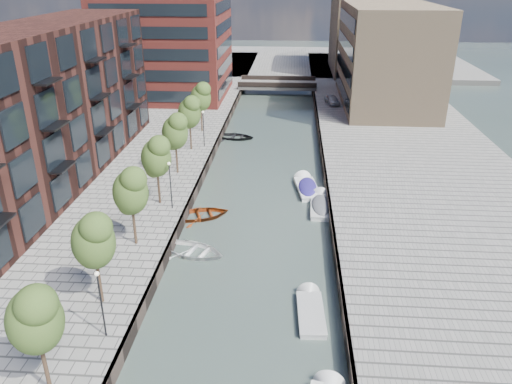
# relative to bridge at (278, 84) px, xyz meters

# --- Properties ---
(water) EXTENTS (300.00, 300.00, 0.00)m
(water) POSITION_rel_bridge_xyz_m (0.00, -32.00, -1.39)
(water) COLOR #38473F
(water) RESTS_ON ground
(quay_right) EXTENTS (20.00, 140.00, 1.00)m
(quay_right) POSITION_rel_bridge_xyz_m (16.00, -32.00, -0.89)
(quay_right) COLOR gray
(quay_right) RESTS_ON ground
(quay_wall_left) EXTENTS (0.25, 140.00, 1.00)m
(quay_wall_left) POSITION_rel_bridge_xyz_m (-6.10, -32.00, -0.89)
(quay_wall_left) COLOR #332823
(quay_wall_left) RESTS_ON ground
(quay_wall_right) EXTENTS (0.25, 140.00, 1.00)m
(quay_wall_right) POSITION_rel_bridge_xyz_m (6.10, -32.00, -0.89)
(quay_wall_right) COLOR #332823
(quay_wall_right) RESTS_ON ground
(far_closure) EXTENTS (80.00, 40.00, 1.00)m
(far_closure) POSITION_rel_bridge_xyz_m (0.00, 28.00, -0.89)
(far_closure) COLOR gray
(far_closure) RESTS_ON ground
(apartment_block) EXTENTS (8.00, 38.00, 14.00)m
(apartment_block) POSITION_rel_bridge_xyz_m (-20.00, -42.00, 6.61)
(apartment_block) COLOR black
(apartment_block) RESTS_ON quay_left
(tan_block_near) EXTENTS (12.00, 25.00, 14.00)m
(tan_block_near) POSITION_rel_bridge_xyz_m (16.00, -10.00, 6.61)
(tan_block_near) COLOR #997E5E
(tan_block_near) RESTS_ON quay_right
(tan_block_far) EXTENTS (12.00, 20.00, 16.00)m
(tan_block_far) POSITION_rel_bridge_xyz_m (16.00, 16.00, 7.61)
(tan_block_far) COLOR #997E5E
(tan_block_far) RESTS_ON quay_right
(bridge) EXTENTS (13.00, 6.00, 1.30)m
(bridge) POSITION_rel_bridge_xyz_m (0.00, 0.00, 0.00)
(bridge) COLOR gray
(bridge) RESTS_ON ground
(tree_0) EXTENTS (2.50, 2.50, 5.95)m
(tree_0) POSITION_rel_bridge_xyz_m (-8.50, -68.00, 3.92)
(tree_0) COLOR #382619
(tree_0) RESTS_ON quay_left
(tree_1) EXTENTS (2.50, 2.50, 5.95)m
(tree_1) POSITION_rel_bridge_xyz_m (-8.50, -61.00, 3.92)
(tree_1) COLOR #382619
(tree_1) RESTS_ON quay_left
(tree_2) EXTENTS (2.50, 2.50, 5.95)m
(tree_2) POSITION_rel_bridge_xyz_m (-8.50, -54.00, 3.92)
(tree_2) COLOR #382619
(tree_2) RESTS_ON quay_left
(tree_3) EXTENTS (2.50, 2.50, 5.95)m
(tree_3) POSITION_rel_bridge_xyz_m (-8.50, -47.00, 3.92)
(tree_3) COLOR #382619
(tree_3) RESTS_ON quay_left
(tree_4) EXTENTS (2.50, 2.50, 5.95)m
(tree_4) POSITION_rel_bridge_xyz_m (-8.50, -40.00, 3.92)
(tree_4) COLOR #382619
(tree_4) RESTS_ON quay_left
(tree_5) EXTENTS (2.50, 2.50, 5.95)m
(tree_5) POSITION_rel_bridge_xyz_m (-8.50, -33.00, 3.92)
(tree_5) COLOR #382619
(tree_5) RESTS_ON quay_left
(tree_6) EXTENTS (2.50, 2.50, 5.95)m
(tree_6) POSITION_rel_bridge_xyz_m (-8.50, -26.00, 3.92)
(tree_6) COLOR #382619
(tree_6) RESTS_ON quay_left
(lamp_0) EXTENTS (0.24, 0.24, 4.12)m
(lamp_0) POSITION_rel_bridge_xyz_m (-7.20, -64.00, 2.12)
(lamp_0) COLOR black
(lamp_0) RESTS_ON quay_left
(lamp_1) EXTENTS (0.24, 0.24, 4.12)m
(lamp_1) POSITION_rel_bridge_xyz_m (-7.20, -48.00, 2.12)
(lamp_1) COLOR black
(lamp_1) RESTS_ON quay_left
(lamp_2) EXTENTS (0.24, 0.24, 4.12)m
(lamp_2) POSITION_rel_bridge_xyz_m (-7.20, -32.00, 2.12)
(lamp_2) COLOR black
(lamp_2) RESTS_ON quay_left
(sloop_2) EXTENTS (5.62, 4.85, 0.98)m
(sloop_2) POSITION_rel_bridge_xyz_m (-4.79, -47.54, -1.39)
(sloop_2) COLOR maroon
(sloop_2) RESTS_ON ground
(sloop_3) EXTENTS (5.64, 4.78, 0.99)m
(sloop_3) POSITION_rel_bridge_xyz_m (-4.34, -53.55, -1.39)
(sloop_3) COLOR white
(sloop_3) RESTS_ON ground
(sloop_4) EXTENTS (5.13, 3.97, 0.98)m
(sloop_4) POSITION_rel_bridge_xyz_m (-4.38, -25.85, -1.39)
(sloop_4) COLOR black
(sloop_4) RESTS_ON ground
(motorboat_2) EXTENTS (1.79, 4.62, 1.52)m
(motorboat_2) POSITION_rel_bridge_xyz_m (4.11, -59.69, -1.30)
(motorboat_2) COLOR silver
(motorboat_2) RESTS_ON ground
(motorboat_3) EXTENTS (2.65, 5.64, 1.81)m
(motorboat_3) POSITION_rel_bridge_xyz_m (4.22, -40.92, -1.17)
(motorboat_3) COLOR white
(motorboat_3) RESTS_ON ground
(motorboat_4) EXTENTS (1.96, 5.23, 1.73)m
(motorboat_4) POSITION_rel_bridge_xyz_m (5.42, -44.83, -1.18)
(motorboat_4) COLOR silver
(motorboat_4) RESTS_ON ground
(car) EXTENTS (2.41, 4.18, 1.34)m
(car) POSITION_rel_bridge_xyz_m (8.50, -11.50, 0.28)
(car) COLOR #BBBDC0
(car) RESTS_ON quay_right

